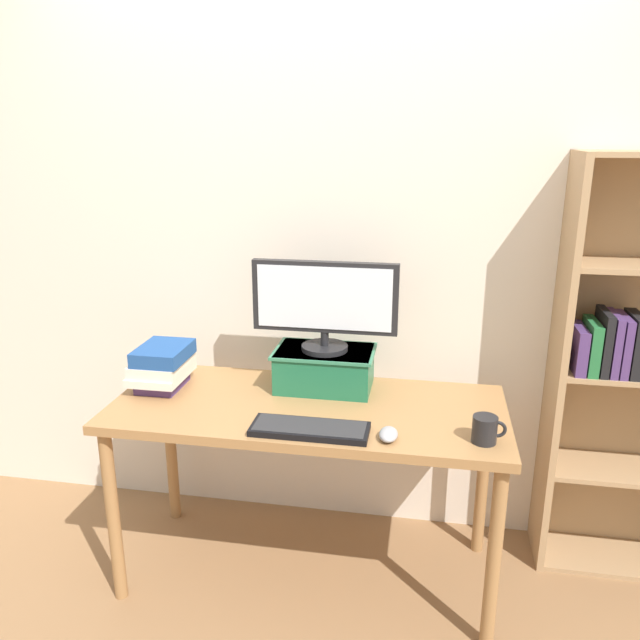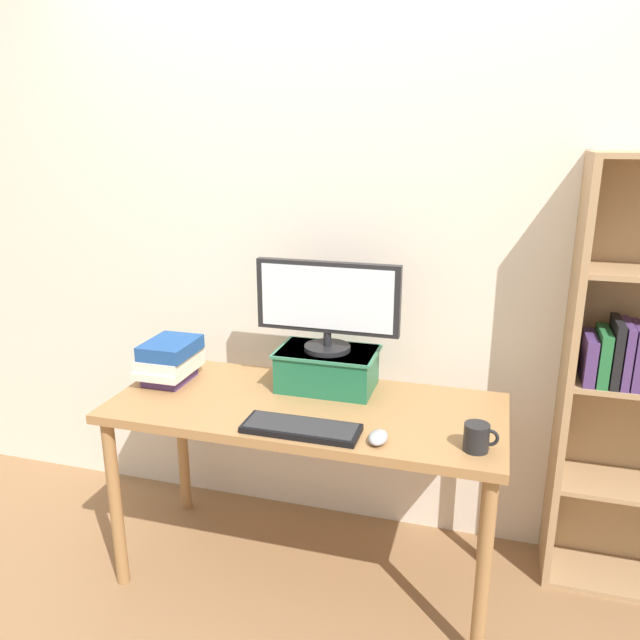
{
  "view_description": "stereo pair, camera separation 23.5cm",
  "coord_description": "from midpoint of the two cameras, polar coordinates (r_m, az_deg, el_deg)",
  "views": [
    {
      "loc": [
        0.43,
        -2.15,
        1.77
      ],
      "look_at": [
        0.04,
        0.07,
        1.08
      ],
      "focal_mm": 35.0,
      "sensor_mm": 36.0,
      "label": 1
    },
    {
      "loc": [
        0.66,
        -2.09,
        1.77
      ],
      "look_at": [
        0.04,
        0.07,
        1.08
      ],
      "focal_mm": 35.0,
      "sensor_mm": 36.0,
      "label": 2
    }
  ],
  "objects": [
    {
      "name": "computer_monitor",
      "position": [
        2.44,
        -2.33,
        1.58
      ],
      "size": [
        0.58,
        0.19,
        0.36
      ],
      "color": "black",
      "rests_on": "riser_box"
    },
    {
      "name": "ground_plane",
      "position": [
        2.81,
        -3.63,
        -22.0
      ],
      "size": [
        12.0,
        12.0,
        0.0
      ],
      "primitive_type": "plane",
      "color": "olive"
    },
    {
      "name": "book_stack",
      "position": [
        2.64,
        -16.72,
        -4.07
      ],
      "size": [
        0.21,
        0.27,
        0.18
      ],
      "color": "#4C336B",
      "rests_on": "desk"
    },
    {
      "name": "coffee_mug",
      "position": [
        2.16,
        11.86,
        -9.84
      ],
      "size": [
        0.11,
        0.08,
        0.09
      ],
      "color": "black",
      "rests_on": "desk"
    },
    {
      "name": "desk",
      "position": [
        2.45,
        -3.93,
        -9.55
      ],
      "size": [
        1.5,
        0.64,
        0.76
      ],
      "color": "#9E7042",
      "rests_on": "ground_plane"
    },
    {
      "name": "riser_box",
      "position": [
        2.53,
        -2.25,
        -4.4
      ],
      "size": [
        0.4,
        0.26,
        0.16
      ],
      "color": "#1E6642",
      "rests_on": "desk"
    },
    {
      "name": "keyboard",
      "position": [
        2.2,
        -4.04,
        -9.97
      ],
      "size": [
        0.41,
        0.15,
        0.02
      ],
      "color": "black",
      "rests_on": "desk"
    },
    {
      "name": "computer_mouse",
      "position": [
        2.15,
        3.13,
        -10.47
      ],
      "size": [
        0.06,
        0.1,
        0.04
      ],
      "color": "#99999E",
      "rests_on": "desk"
    },
    {
      "name": "back_wall",
      "position": [
        2.71,
        -1.69,
        6.99
      ],
      "size": [
        7.0,
        0.08,
        2.6
      ],
      "color": "beige",
      "rests_on": "ground_plane"
    }
  ]
}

